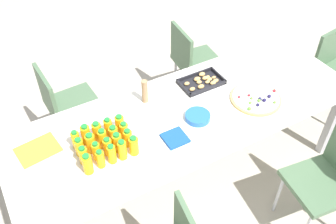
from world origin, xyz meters
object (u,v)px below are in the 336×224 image
Objects in this scene: juice_bottle_4 at (134,146)px; plate_stack at (198,117)px; juice_bottle_2 at (112,154)px; juice_bottle_11 at (91,143)px; juice_bottle_6 at (96,151)px; juice_bottle_17 at (97,132)px; chair_far_right at (192,59)px; juice_bottle_15 at (76,140)px; snack_tray at (202,82)px; juice_bottle_8 at (117,143)px; juice_bottle_0 at (87,164)px; juice_bottle_10 at (80,148)px; juice_bottle_5 at (83,156)px; chair_end at (336,67)px; juice_bottle_16 at (86,135)px; party_table at (187,118)px; chair_near_right at (329,177)px; juice_bottle_12 at (103,139)px; cardboard_tube at (145,91)px; juice_bottle_9 at (128,138)px; napkin_stack at (175,138)px; paper_folder at (38,150)px; fruit_pizza at (256,98)px; chair_far_left at (65,103)px; juice_bottle_7 at (108,147)px; juice_bottle_13 at (114,135)px; juice_bottle_18 at (108,127)px; juice_bottle_19 at (120,124)px; juice_bottle_14 at (124,131)px; juice_bottle_3 at (122,150)px; juice_bottle_1 at (100,159)px.

plate_stack is at bearing 6.89° from juice_bottle_4.
juice_bottle_11 reaches higher than juice_bottle_2.
juice_bottle_6 is 0.96× the size of juice_bottle_17.
chair_far_right is at bearing 32.30° from juice_bottle_11.
juice_bottle_15 reaches higher than snack_tray.
juice_bottle_8 is at bearing -27.77° from juice_bottle_11.
juice_bottle_0 reaches higher than juice_bottle_6.
juice_bottle_6 is 0.11m from juice_bottle_10.
plate_stack is (0.81, -0.02, -0.04)m from juice_bottle_5.
juice_bottle_2 is (-2.27, -0.20, 0.30)m from chair_end.
juice_bottle_16 reaches higher than snack_tray.
party_table is 18.39× the size of juice_bottle_6.
juice_bottle_16 reaches higher than chair_near_right.
chair_near_right is 6.14× the size of juice_bottle_5.
juice_bottle_10 is at bearing 178.04° from juice_bottle_12.
juice_bottle_0 is at bearing -145.48° from cardboard_tube.
juice_bottle_16 is (-0.22, 0.15, 0.01)m from juice_bottle_9.
napkin_stack is 0.88m from paper_folder.
snack_tray is (1.05, 0.15, -0.05)m from juice_bottle_15.
fruit_pizza is at bearing -3.45° from juice_bottle_9.
chair_far_left is at bearing 101.17° from juice_bottle_4.
chair_near_right is at bearing -32.27° from juice_bottle_12.
paper_folder is (-0.22, 0.24, -0.06)m from juice_bottle_5.
cardboard_tube is (0.43, 0.33, 0.03)m from juice_bottle_7.
juice_bottle_7 is (0.08, 0.00, -0.00)m from juice_bottle_6.
juice_bottle_16 is (-0.16, 0.08, 0.01)m from juice_bottle_13.
juice_bottle_15 is 1.00× the size of juice_bottle_18.
juice_bottle_8 is 0.60m from plate_stack.
juice_bottle_0 is at bearing -154.75° from juice_bottle_7.
chair_far_right is 6.17× the size of juice_bottle_19.
juice_bottle_19 is at bearing 88.98° from juice_bottle_14.
juice_bottle_4 is at bearing -42.83° from juice_bottle_8.
juice_bottle_2 is 0.26m from juice_bottle_19.
juice_bottle_3 is at bearing -2.62° from juice_bottle_2.
chair_end reaches higher than napkin_stack.
juice_bottle_2 is at bearing -137.10° from cardboard_tube.
juice_bottle_1 is at bearing -62.46° from juice_bottle_10.
juice_bottle_18 is 0.44m from napkin_stack.
juice_bottle_10 is at bearing -156.70° from cardboard_tube.
juice_bottle_5 is at bearing -163.06° from juice_bottle_13.
juice_bottle_2 is 0.07m from juice_bottle_7.
juice_bottle_5 is at bearing -116.14° from juice_bottle_16.
juice_bottle_14 is (0.22, 0.08, -0.00)m from juice_bottle_6.
juice_bottle_4 is 0.52m from plate_stack.
snack_tray is (0.27, 0.22, 0.07)m from party_table.
juice_bottle_11 is 0.39× the size of fruit_pizza.
chair_far_right is 6.20× the size of juice_bottle_1.
juice_bottle_14 is (-0.48, -0.01, 0.12)m from party_table.
cardboard_tube is (-0.23, 0.34, 0.07)m from plate_stack.
juice_bottle_16 is 0.76m from plate_stack.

